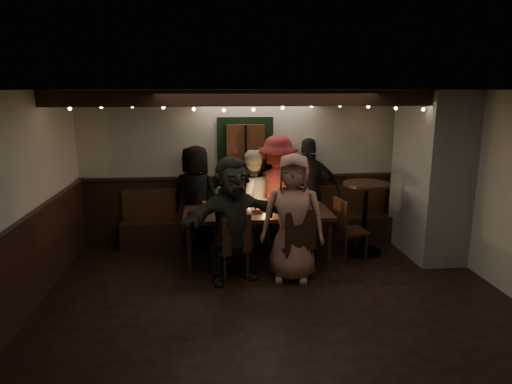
{
  "coord_description": "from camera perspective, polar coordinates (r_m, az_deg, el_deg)",
  "views": [
    {
      "loc": [
        -0.79,
        -5.25,
        2.61
      ],
      "look_at": [
        -0.1,
        1.6,
        1.05
      ],
      "focal_mm": 32.0,
      "sensor_mm": 36.0,
      "label": 1
    }
  ],
  "objects": [
    {
      "name": "chair_near_left",
      "position": [
        6.3,
        -2.85,
        -6.47
      ],
      "size": [
        0.57,
        0.57,
        0.96
      ],
      "color": "black",
      "rests_on": "ground"
    },
    {
      "name": "chair_near_right",
      "position": [
        6.33,
        5.1,
        -6.01
      ],
      "size": [
        0.59,
        0.59,
        1.03
      ],
      "color": "black",
      "rests_on": "ground"
    },
    {
      "name": "person_a",
      "position": [
        7.59,
        -7.53,
        -0.68
      ],
      "size": [
        0.98,
        0.82,
        1.72
      ],
      "primitive_type": "imported",
      "rotation": [
        0.0,
        0.0,
        2.76
      ],
      "color": "black",
      "rests_on": "ground"
    },
    {
      "name": "high_top",
      "position": [
        7.52,
        13.49,
        -2.04
      ],
      "size": [
        0.73,
        0.73,
        1.16
      ],
      "color": "black",
      "rests_on": "ground"
    },
    {
      "name": "person_f",
      "position": [
        6.2,
        -2.95,
        -3.5
      ],
      "size": [
        1.7,
        1.1,
        1.75
      ],
      "primitive_type": "imported",
      "rotation": [
        0.0,
        0.0,
        0.39
      ],
      "color": "black",
      "rests_on": "ground"
    },
    {
      "name": "person_g",
      "position": [
        6.26,
        4.61,
        -3.24
      ],
      "size": [
        0.97,
        0.74,
        1.78
      ],
      "primitive_type": "imported",
      "rotation": [
        0.0,
        0.0,
        -0.22
      ],
      "color": "#A16F5D",
      "rests_on": "ground"
    },
    {
      "name": "person_e",
      "position": [
        7.75,
        6.59,
        0.03
      ],
      "size": [
        1.12,
        0.59,
        1.82
      ],
      "primitive_type": "imported",
      "rotation": [
        0.0,
        0.0,
        3.0
      ],
      "color": "black",
      "rests_on": "ground"
    },
    {
      "name": "person_b",
      "position": [
        7.57,
        -3.42,
        -1.5
      ],
      "size": [
        0.62,
        0.49,
        1.49
      ],
      "primitive_type": "imported",
      "rotation": [
        0.0,
        0.0,
        3.42
      ],
      "color": "#2A292F",
      "rests_on": "ground"
    },
    {
      "name": "room",
      "position": [
        7.09,
        9.57,
        0.08
      ],
      "size": [
        6.02,
        5.01,
        2.62
      ],
      "color": "black",
      "rests_on": "ground"
    },
    {
      "name": "chair_end",
      "position": [
        7.22,
        11.21,
        -4.13
      ],
      "size": [
        0.51,
        0.51,
        0.96
      ],
      "color": "black",
      "rests_on": "ground"
    },
    {
      "name": "dining_table",
      "position": [
        6.95,
        0.16,
        -2.97
      ],
      "size": [
        2.22,
        0.95,
        0.96
      ],
      "color": "black",
      "rests_on": "ground"
    },
    {
      "name": "person_c",
      "position": [
        7.59,
        -0.62,
        -0.88
      ],
      "size": [
        0.96,
        0.85,
        1.64
      ],
      "primitive_type": "imported",
      "rotation": [
        0.0,
        0.0,
        3.49
      ],
      "color": "beige",
      "rests_on": "ground"
    },
    {
      "name": "person_d",
      "position": [
        7.65,
        2.73,
        0.08
      ],
      "size": [
        1.38,
        1.12,
        1.86
      ],
      "primitive_type": "imported",
      "rotation": [
        0.0,
        0.0,
        2.73
      ],
      "color": "maroon",
      "rests_on": "ground"
    }
  ]
}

